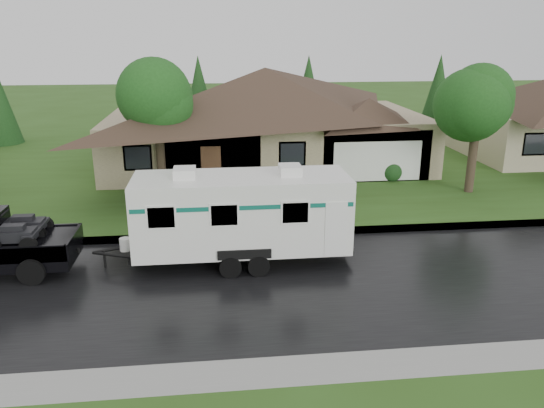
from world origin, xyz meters
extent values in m
plane|color=#2D4F18|center=(0.00, 0.00, 0.00)|extent=(140.00, 140.00, 0.00)
cube|color=black|center=(0.00, -2.00, 0.01)|extent=(140.00, 8.00, 0.01)
cube|color=gray|center=(0.00, 2.25, 0.07)|extent=(140.00, 0.50, 0.15)
cube|color=#2D4F18|center=(0.00, 15.00, 0.07)|extent=(140.00, 26.00, 0.15)
cube|color=gray|center=(2.00, 14.00, 1.65)|extent=(18.00, 10.00, 3.00)
pyramid|color=#3D2C21|center=(2.00, 14.00, 5.75)|extent=(19.44, 10.80, 2.60)
cube|color=gray|center=(7.40, 11.00, 1.50)|extent=(5.76, 4.00, 2.70)
cylinder|color=#382B1E|center=(-3.68, 8.64, 1.55)|extent=(0.43, 0.43, 2.81)
sphere|color=#235F1F|center=(-3.68, 8.64, 4.63)|extent=(3.88, 3.88, 3.88)
cylinder|color=#382B1E|center=(11.41, 6.74, 1.54)|extent=(0.42, 0.42, 2.77)
sphere|color=#225B1D|center=(11.41, 6.74, 4.57)|extent=(3.83, 3.83, 3.83)
sphere|color=#143814|center=(-4.30, 9.30, 0.65)|extent=(1.00, 1.00, 1.00)
sphere|color=#143814|center=(-0.10, 9.30, 0.65)|extent=(1.00, 1.00, 1.00)
sphere|color=#143814|center=(4.10, 9.30, 0.65)|extent=(1.00, 1.00, 1.00)
sphere|color=#143814|center=(8.30, 9.30, 0.65)|extent=(1.00, 1.00, 1.00)
cube|color=black|center=(-6.94, -0.15, 1.01)|extent=(2.27, 1.96, 0.06)
cylinder|color=black|center=(-6.94, -1.16, 0.43)|extent=(0.87, 0.33, 0.87)
cylinder|color=black|center=(-6.94, 0.86, 0.43)|extent=(0.87, 0.33, 0.87)
cube|color=white|center=(-0.20, -0.15, 1.83)|extent=(7.21, 2.47, 2.52)
cube|color=black|center=(-0.20, -0.15, 0.41)|extent=(7.62, 1.24, 0.14)
cube|color=#0D5C4C|center=(-0.20, -0.15, 2.38)|extent=(7.07, 2.49, 0.14)
cube|color=white|center=(-2.05, -0.15, 3.26)|extent=(0.72, 0.82, 0.33)
cube|color=white|center=(1.45, -0.15, 3.26)|extent=(0.72, 0.82, 0.33)
cylinder|color=black|center=(-0.66, -1.37, 0.36)|extent=(0.72, 0.25, 0.72)
cylinder|color=black|center=(-0.66, 1.06, 0.36)|extent=(0.72, 0.25, 0.72)
cylinder|color=black|center=(0.27, -1.37, 0.36)|extent=(0.72, 0.25, 0.72)
cylinder|color=black|center=(0.27, 1.06, 0.36)|extent=(0.72, 0.25, 0.72)
camera|label=1|loc=(-1.06, -17.22, 7.62)|focal=35.00mm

